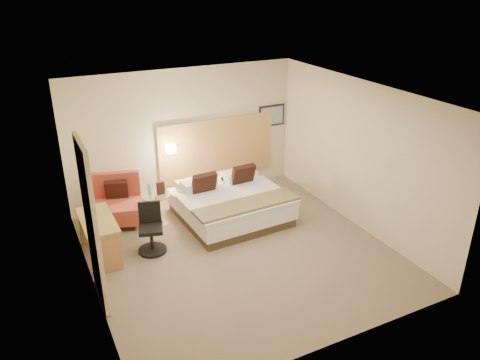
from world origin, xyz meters
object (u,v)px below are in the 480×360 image
bed (230,203)px  desk_chair (151,232)px  desk (99,227)px  side_table (156,208)px  lounge_chair (118,204)px

bed → desk_chair: size_ratio=2.35×
desk → desk_chair: desk_chair is taller
side_table → desk: desk is taller
lounge_chair → side_table: lounge_chair is taller
side_table → desk_chair: (-0.35, -0.84, 0.01)m
bed → desk: 2.52m
side_table → desk_chair: 0.90m
side_table → desk: (-1.14, -0.65, 0.21)m
bed → side_table: (-1.35, 0.38, 0.04)m
lounge_chair → desk: lounge_chair is taller
desk → bed: bearing=6.2°
bed → desk: size_ratio=1.76×
side_table → desk_chair: size_ratio=0.72×
lounge_chair → side_table: (0.62, -0.42, -0.02)m
bed → desk_chair: bed is taller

